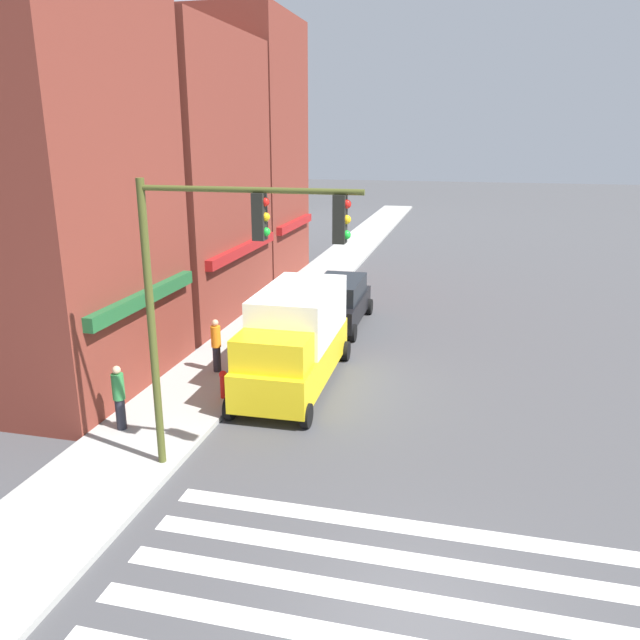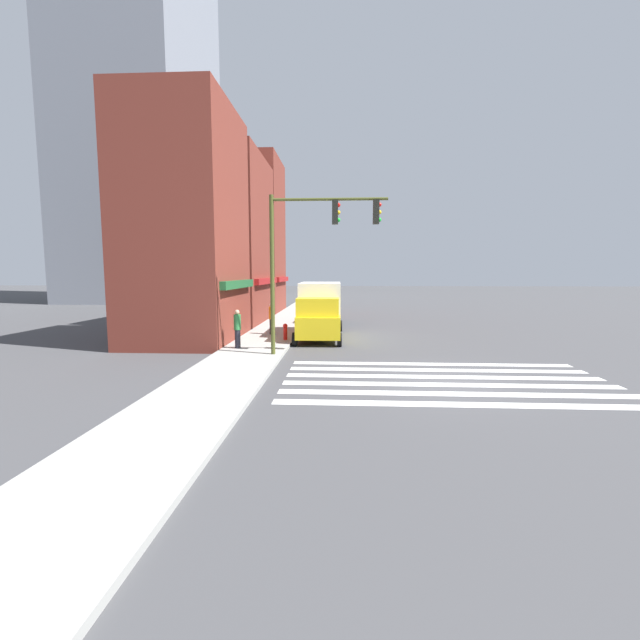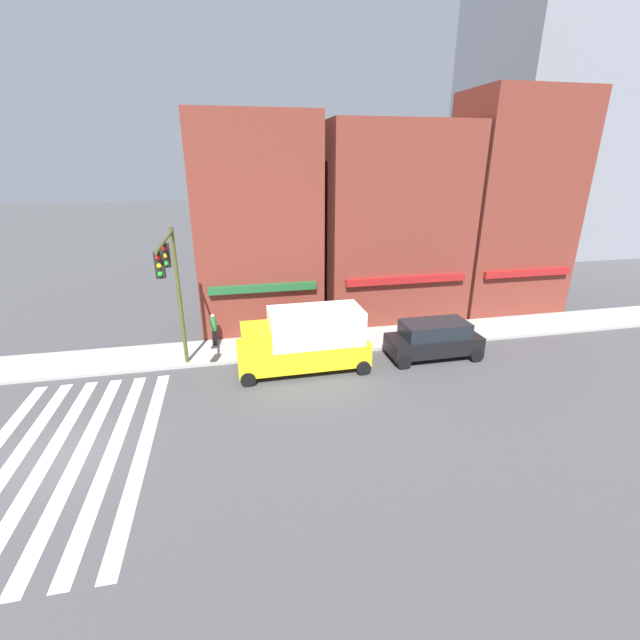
{
  "view_description": "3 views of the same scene",
  "coord_description": "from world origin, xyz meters",
  "views": [
    {
      "loc": [
        -8.4,
        -0.4,
        7.64
      ],
      "look_at": [
        12.52,
        4.7,
        1.2
      ],
      "focal_mm": 35.0,
      "sensor_mm": 36.0,
      "label": 1
    },
    {
      "loc": [
        -14.18,
        3.45,
        3.61
      ],
      "look_at": [
        9.16,
        4.7,
        1.0
      ],
      "focal_mm": 24.0,
      "sensor_mm": 36.0,
      "label": 2
    },
    {
      "loc": [
        6.13,
        -13.63,
        9.56
      ],
      "look_at": [
        10.26,
        6.0,
        2.0
      ],
      "focal_mm": 24.0,
      "sensor_mm": 36.0,
      "label": 3
    }
  ],
  "objects": [
    {
      "name": "ground_plane",
      "position": [
        0.0,
        0.0,
        0.0
      ],
      "size": [
        200.0,
        200.0,
        0.0
      ],
      "primitive_type": "plane",
      "color": "#424244"
    },
    {
      "name": "sidewalk_left",
      "position": [
        0.0,
        7.5,
        0.07
      ],
      "size": [
        120.0,
        3.0,
        0.15
      ],
      "color": "#9E9E99",
      "rests_on": "ground_plane"
    },
    {
      "name": "crosswalk_stripes",
      "position": [
        -0.0,
        0.0,
        0.0
      ],
      "size": [
        5.71,
        10.8,
        0.01
      ],
      "color": "silver",
      "rests_on": "ground_plane"
    },
    {
      "name": "storefront_row",
      "position": [
        16.17,
        11.5,
        6.15
      ],
      "size": [
        23.08,
        5.3,
        13.43
      ],
      "color": "maroon",
      "rests_on": "ground_plane"
    },
    {
      "name": "tower_distant",
      "position": [
        42.06,
        29.26,
        32.93
      ],
      "size": [
        20.32,
        14.51,
        65.87
      ],
      "color": "gray",
      "rests_on": "ground_plane"
    },
    {
      "name": "traffic_signal",
      "position": [
        3.61,
        4.71,
        4.87
      ],
      "size": [
        0.32,
        4.84,
        6.77
      ],
      "color": "#474C1E",
      "rests_on": "ground_plane"
    },
    {
      "name": "box_truck_yellow",
      "position": [
        9.25,
        4.7,
        1.59
      ],
      "size": [
        6.23,
        2.42,
        3.04
      ],
      "rotation": [
        0.0,
        0.0,
        0.01
      ],
      "color": "yellow",
      "rests_on": "ground_plane"
    },
    {
      "name": "suv_black",
      "position": [
        15.89,
        4.7,
        1.03
      ],
      "size": [
        4.72,
        2.12,
        1.94
      ],
      "rotation": [
        0.0,
        0.0,
        0.01
      ],
      "color": "black",
      "rests_on": "ground_plane"
    },
    {
      "name": "pedestrian_green_top",
      "position": [
        4.93,
        8.25,
        1.07
      ],
      "size": [
        0.32,
        0.32,
        1.77
      ],
      "rotation": [
        0.0,
        0.0,
        5.61
      ],
      "color": "#23232D",
      "rests_on": "sidewalk_left"
    },
    {
      "name": "pedestrian_orange_vest",
      "position": [
        9.43,
        7.42,
        1.07
      ],
      "size": [
        0.32,
        0.32,
        1.77
      ],
      "rotation": [
        0.0,
        0.0,
        2.32
      ],
      "color": "#23232D",
      "rests_on": "sidewalk_left"
    },
    {
      "name": "fire_hydrant",
      "position": [
        7.48,
        6.4,
        0.61
      ],
      "size": [
        0.24,
        0.24,
        0.84
      ],
      "color": "red",
      "rests_on": "sidewalk_left"
    }
  ]
}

